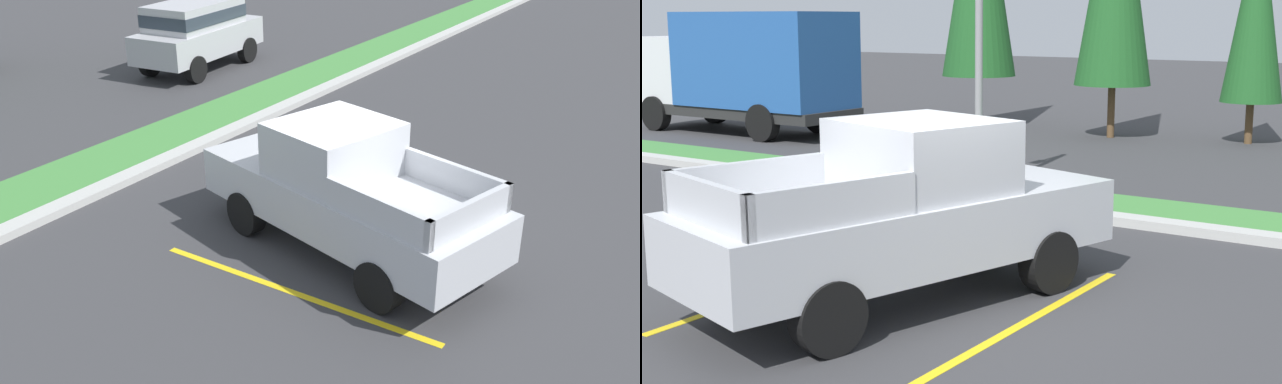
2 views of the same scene
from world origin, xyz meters
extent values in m
plane|color=#38383A|center=(0.00, 0.00, 0.00)|extent=(120.00, 120.00, 0.00)
cube|color=yellow|center=(-2.01, -0.10, 0.00)|extent=(0.12, 4.80, 0.01)
cube|color=yellow|center=(1.09, -0.10, 0.00)|extent=(0.12, 4.80, 0.01)
cube|color=#B2B2AD|center=(0.00, 5.00, 0.07)|extent=(56.00, 0.40, 0.15)
cube|color=#42843D|center=(0.00, 6.10, 0.03)|extent=(56.00, 1.80, 0.06)
cylinder|color=black|center=(-0.86, 1.62, 0.38)|extent=(0.47, 0.81, 0.76)
cylinder|color=black|center=(0.77, 1.16, 0.38)|extent=(0.47, 0.81, 0.76)
cylinder|color=black|center=(-1.69, -1.37, 0.38)|extent=(0.47, 0.81, 0.76)
cylinder|color=black|center=(-0.05, -1.82, 0.38)|extent=(0.47, 0.81, 0.76)
cube|color=silver|center=(-0.46, -0.10, 0.88)|extent=(3.21, 5.52, 0.76)
cube|color=silver|center=(-0.38, 0.18, 1.68)|extent=(2.12, 2.01, 0.84)
cube|color=#2D3842|center=(-0.16, 0.98, 1.73)|extent=(1.58, 0.49, 0.63)
cube|color=silver|center=(-1.66, -1.28, 1.48)|extent=(0.60, 1.86, 0.44)
cube|color=silver|center=(-0.02, -1.73, 1.48)|extent=(0.60, 1.86, 0.44)
cube|color=silver|center=(-1.08, -2.37, 1.48)|extent=(1.76, 0.57, 0.44)
cube|color=silver|center=(0.22, 2.35, 0.64)|extent=(1.78, 0.63, 0.28)
cylinder|color=black|center=(-16.29, 8.87, 0.50)|extent=(1.00, 0.31, 1.00)
cylinder|color=black|center=(-16.27, 11.07, 0.50)|extent=(1.00, 0.31, 1.00)
cylinder|color=black|center=(-11.89, 8.83, 0.50)|extent=(1.00, 0.31, 1.00)
cylinder|color=black|center=(-11.87, 11.03, 0.50)|extent=(1.00, 0.31, 1.00)
cube|color=#262626|center=(-13.68, 9.95, 0.65)|extent=(6.82, 2.35, 0.30)
cube|color=silver|center=(-16.23, 9.97, 1.75)|extent=(1.62, 2.31, 1.90)
cube|color=#2D3842|center=(-17.05, 9.97, 2.00)|extent=(0.08, 2.10, 0.90)
cube|color=#235199|center=(-12.88, 9.94, 2.10)|extent=(5.02, 2.44, 2.60)
cylinder|color=gray|center=(-3.23, 5.90, 3.08)|extent=(0.14, 0.14, 6.17)
cylinder|color=brown|center=(-8.95, 14.90, 0.76)|extent=(0.20, 0.20, 1.52)
cylinder|color=brown|center=(-4.53, 14.72, 0.72)|extent=(0.20, 0.20, 1.44)
cylinder|color=brown|center=(-1.00, 15.55, 0.54)|extent=(0.20, 0.20, 1.09)
cone|color=#1E5623|center=(-1.00, 15.55, 3.57)|extent=(1.57, 1.57, 4.96)
camera|label=1|loc=(-9.08, -5.08, 5.61)|focal=38.85mm
camera|label=2|loc=(5.64, -8.06, 3.24)|focal=50.53mm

